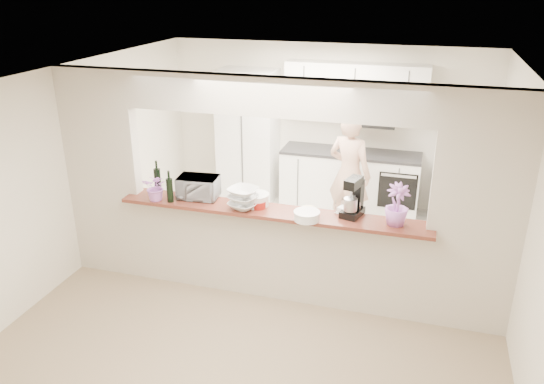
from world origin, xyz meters
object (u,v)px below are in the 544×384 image
at_px(refrigerator, 461,168).
at_px(stand_mixer, 354,199).
at_px(person, 349,175).
at_px(toaster_oven, 198,187).

bearing_deg(refrigerator, stand_mixer, -114.82).
relative_size(refrigerator, person, 0.98).
distance_m(toaster_oven, stand_mixer, 1.74).
xyz_separation_m(toaster_oven, person, (1.44, 1.83, -0.34)).
xyz_separation_m(refrigerator, person, (-1.50, -0.77, 0.02)).
bearing_deg(stand_mixer, toaster_oven, -179.55).
bearing_deg(toaster_oven, person, 45.81).
relative_size(toaster_oven, stand_mixer, 1.06).
distance_m(stand_mixer, person, 1.88).
distance_m(refrigerator, toaster_oven, 3.94).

